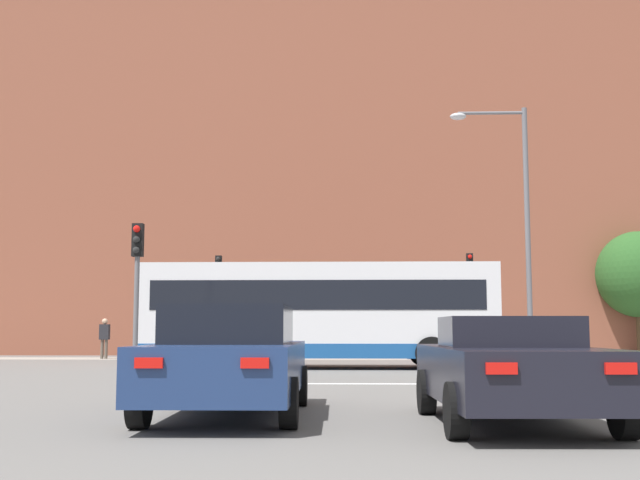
{
  "coord_description": "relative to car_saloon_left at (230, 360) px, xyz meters",
  "views": [
    {
      "loc": [
        -0.12,
        -3.41,
        1.22
      ],
      "look_at": [
        -0.94,
        20.8,
        3.92
      ],
      "focal_mm": 45.0,
      "sensor_mm": 36.0,
      "label": 1
    }
  ],
  "objects": [
    {
      "name": "traffic_light_far_right",
      "position": [
        6.64,
        21.06,
        2.08
      ],
      "size": [
        0.26,
        0.31,
        4.28
      ],
      "color": "slate",
      "rests_on": "ground_plane"
    },
    {
      "name": "stop_line_strip",
      "position": [
        1.79,
        6.76,
        -0.79
      ],
      "size": [
        7.92,
        0.3,
        0.01
      ],
      "primitive_type": "cube",
      "color": "silver",
      "rests_on": "ground_plane"
    },
    {
      "name": "brick_civic_building",
      "position": [
        -0.18,
        32.9,
        9.37
      ],
      "size": [
        41.65,
        14.61,
        26.77
      ],
      "color": "brown",
      "rests_on": "ground_plane"
    },
    {
      "name": "pedestrian_walking_west",
      "position": [
        -2.4,
        22.2,
        0.24
      ],
      "size": [
        0.45,
        0.32,
        1.75
      ],
      "rotation": [
        0.0,
        0.0,
        2.86
      ],
      "color": "black",
      "rests_on": "ground_plane"
    },
    {
      "name": "pedestrian_waiting",
      "position": [
        4.24,
        21.41,
        0.31
      ],
      "size": [
        0.41,
        0.27,
        1.85
      ],
      "rotation": [
        0.0,
        0.0,
        3.19
      ],
      "color": "#333851",
      "rests_on": "ground_plane"
    },
    {
      "name": "pedestrian_walking_east",
      "position": [
        -8.35,
        21.46,
        0.18
      ],
      "size": [
        0.41,
        0.24,
        1.66
      ],
      "rotation": [
        0.0,
        0.0,
        3.08
      ],
      "color": "brown",
      "rests_on": "ground_plane"
    },
    {
      "name": "bus_crossing_lead",
      "position": [
        0.76,
        13.93,
        0.96
      ],
      "size": [
        11.05,
        2.74,
        3.25
      ],
      "rotation": [
        0.0,
        0.0,
        1.57
      ],
      "color": "silver",
      "rests_on": "ground_plane"
    },
    {
      "name": "street_lamp_junction",
      "position": [
        6.82,
        13.06,
        4.1
      ],
      "size": [
        2.38,
        0.36,
        8.07
      ],
      "color": "slate",
      "rests_on": "ground_plane"
    },
    {
      "name": "traffic_light_far_left",
      "position": [
        -3.59,
        20.99,
        2.04
      ],
      "size": [
        0.26,
        0.31,
        4.21
      ],
      "color": "slate",
      "rests_on": "ground_plane"
    },
    {
      "name": "traffic_light_near_left",
      "position": [
        -3.37,
        7.52,
        1.76
      ],
      "size": [
        0.26,
        0.31,
        3.76
      ],
      "color": "slate",
      "rests_on": "ground_plane"
    },
    {
      "name": "far_pavement",
      "position": [
        1.79,
        21.8,
        -0.79
      ],
      "size": [
        68.8,
        2.5,
        0.01
      ],
      "primitive_type": "cube",
      "color": "gray",
      "rests_on": "ground_plane"
    },
    {
      "name": "car_saloon_left",
      "position": [
        0.0,
        0.0,
        0.0
      ],
      "size": [
        2.12,
        4.94,
        1.55
      ],
      "rotation": [
        0.0,
        0.0,
        0.01
      ],
      "color": "navy",
      "rests_on": "ground_plane"
    },
    {
      "name": "car_roadster_right",
      "position": [
        3.78,
        -0.97,
        -0.09
      ],
      "size": [
        2.18,
        4.41,
        1.38
      ],
      "rotation": [
        0.0,
        0.0,
        0.03
      ],
      "color": "black",
      "rests_on": "ground_plane"
    },
    {
      "name": "tree_by_building",
      "position": [
        14.86,
        25.25,
        2.9
      ],
      "size": [
        3.72,
        3.72,
        5.65
      ],
      "color": "#4C3823",
      "rests_on": "ground_plane"
    }
  ]
}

